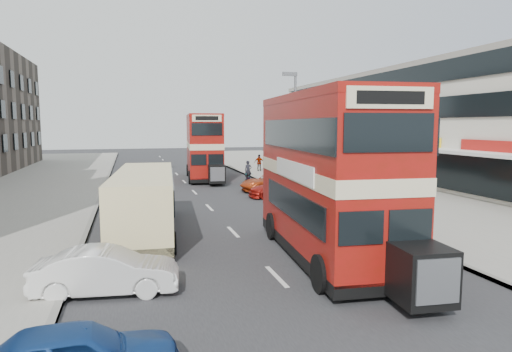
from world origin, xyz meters
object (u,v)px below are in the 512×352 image
object	(u,v)px
street_lamp	(294,123)
coach	(145,200)
car_right_b	(272,183)
pedestrian_near	(330,182)
bus_main	(328,176)
car_left_front	(107,271)
car_right_a	(281,188)
pedestrian_far	(259,163)
cyclist	(248,177)
bus_second	(204,146)

from	to	relation	value
street_lamp	coach	distance (m)	14.09
car_right_b	pedestrian_near	xyz separation A→B (m)	(2.40, -4.44, 0.49)
bus_main	coach	bearing A→B (deg)	-37.05
car_left_front	car_right_a	world-z (taller)	car_left_front
pedestrian_far	cyclist	size ratio (longest dim) A/B	0.86
street_lamp	car_left_front	size ratio (longest dim) A/B	2.09
bus_second	pedestrian_near	xyz separation A→B (m)	(5.79, -12.79, -1.69)
street_lamp	cyclist	bearing A→B (deg)	112.16
bus_second	pedestrian_near	bearing A→B (deg)	119.88
bus_second	car_right_b	size ratio (longest dim) A/B	2.20
car_left_front	car_right_b	xyz separation A→B (m)	(10.22, 17.05, -0.02)
pedestrian_far	bus_main	bearing A→B (deg)	-90.45
bus_main	cyclist	world-z (taller)	bus_main
car_right_b	coach	bearing A→B (deg)	-47.66
car_right_a	pedestrian_near	bearing A→B (deg)	54.38
bus_main	pedestrian_near	bearing A→B (deg)	-110.89
car_left_front	pedestrian_near	world-z (taller)	pedestrian_near
pedestrian_near	car_right_a	bearing A→B (deg)	-62.04
pedestrian_near	pedestrian_far	size ratio (longest dim) A/B	1.20
car_right_a	pedestrian_far	distance (m)	15.21
pedestrian_near	pedestrian_far	distance (m)	16.76
pedestrian_far	pedestrian_near	bearing A→B (deg)	-80.02
car_right_a	cyclist	world-z (taller)	cyclist
cyclist	car_right_b	bearing A→B (deg)	-74.66
coach	pedestrian_near	size ratio (longest dim) A/B	4.93
car_left_front	car_right_b	world-z (taller)	car_left_front
pedestrian_near	bus_main	bearing A→B (deg)	37.42
street_lamp	coach	world-z (taller)	street_lamp
street_lamp	car_right_b	world-z (taller)	street_lamp
bus_main	pedestrian_far	distance (m)	28.47
car_left_front	pedestrian_far	size ratio (longest dim) A/B	2.42
pedestrian_near	bus_second	bearing A→B (deg)	-92.65
pedestrian_far	cyclist	distance (m)	9.18
street_lamp	car_right_a	size ratio (longest dim) A/B	1.93
coach	pedestrian_far	size ratio (longest dim) A/B	5.90
bus_main	street_lamp	bearing A→B (deg)	-101.28
coach	car_right_a	world-z (taller)	coach
coach	bus_main	bearing A→B (deg)	-37.08
bus_main	cyclist	size ratio (longest dim) A/B	5.44
car_right_a	pedestrian_far	world-z (taller)	pedestrian_far
street_lamp	car_right_a	world-z (taller)	street_lamp
bus_second	car_left_front	bearing A→B (deg)	80.48
cyclist	coach	bearing A→B (deg)	-115.81
car_right_b	pedestrian_far	world-z (taller)	pedestrian_far
bus_main	car_right_b	xyz separation A→B (m)	(2.91, 15.53, -2.28)
car_right_b	cyclist	bearing A→B (deg)	-175.74
car_right_b	pedestrian_far	bearing A→B (deg)	161.66
cyclist	car_left_front	bearing A→B (deg)	-109.70
car_right_b	bus_main	bearing A→B (deg)	-16.83
bus_main	coach	distance (m)	8.22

